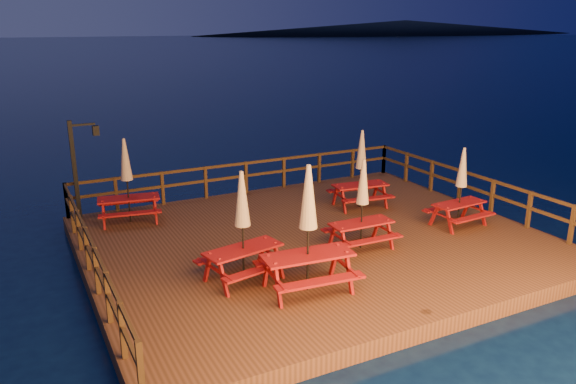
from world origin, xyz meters
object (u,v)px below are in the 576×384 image
at_px(picnic_table_1, 308,227).
at_px(picnic_table_0, 127,179).
at_px(lamp_post, 79,161).
at_px(picnic_table_2, 362,203).

bearing_deg(picnic_table_1, picnic_table_0, 117.37).
height_order(picnic_table_0, picnic_table_1, picnic_table_1).
height_order(lamp_post, picnic_table_1, lamp_post).
xyz_separation_m(picnic_table_0, picnic_table_2, (4.96, -4.81, -0.06)).
relative_size(lamp_post, picnic_table_1, 1.05).
relative_size(lamp_post, picnic_table_0, 1.19).
height_order(picnic_table_1, picnic_table_2, picnic_table_1).
bearing_deg(picnic_table_2, lamp_post, 138.19).
distance_m(picnic_table_0, picnic_table_2, 6.91).
height_order(lamp_post, picnic_table_2, lamp_post).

